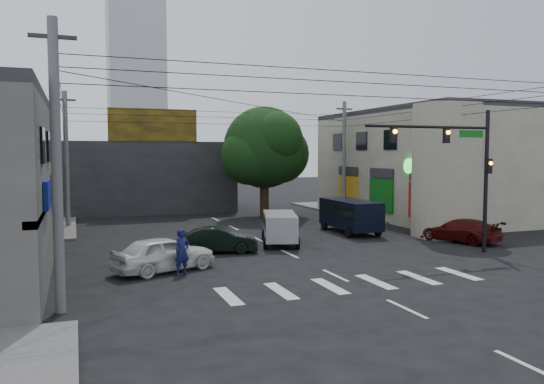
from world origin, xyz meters
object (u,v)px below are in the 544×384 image
utility_pole_near_left (57,168)px  maroon_sedan (460,230)px  street_tree (264,148)px  utility_pole_far_left (66,160)px  navy_van (350,217)px  utility_pole_far_right (344,159)px  silver_minivan (280,229)px  white_compact (164,254)px  traffic_gantry (460,158)px  dark_sedan (219,240)px  traffic_officer (182,252)px

utility_pole_near_left → maroon_sedan: size_ratio=1.86×
street_tree → utility_pole_far_left: size_ratio=0.95×
street_tree → navy_van: size_ratio=1.65×
utility_pole_far_right → silver_minivan: bearing=-131.5°
white_compact → silver_minivan: (7.06, 4.48, 0.10)m
traffic_gantry → utility_pole_near_left: bearing=-169.2°
utility_pole_far_left → dark_sedan: bearing=-59.6°
utility_pole_near_left → silver_minivan: (11.06, 9.27, -3.73)m
dark_sedan → utility_pole_near_left: bearing=152.4°
utility_pole_far_right → navy_van: 10.33m
utility_pole_near_left → maroon_sedan: (21.00, 6.53, -3.93)m
silver_minivan → navy_van: 6.26m
white_compact → traffic_officer: (0.61, -0.92, 0.20)m
street_tree → dark_sedan: street_tree is taller
utility_pole_far_left → navy_van: utility_pole_far_left is taller
navy_van → traffic_officer: size_ratio=2.73×
white_compact → maroon_sedan: (17.00, 1.74, -0.10)m
street_tree → dark_sedan: (-7.22, -13.40, -4.83)m
navy_van → traffic_gantry: bearing=-167.8°
utility_pole_far_left → silver_minivan: utility_pole_far_left is taller
white_compact → street_tree: bearing=-53.3°
traffic_officer → dark_sedan: bearing=33.9°
traffic_gantry → maroon_sedan: traffic_gantry is taller
dark_sedan → silver_minivan: size_ratio=0.95×
white_compact → traffic_officer: size_ratio=2.50×
utility_pole_far_right → silver_minivan: (-9.94, -11.23, -3.73)m
utility_pole_near_left → utility_pole_far_left: (0.00, 20.50, 0.00)m
utility_pole_far_right → maroon_sedan: size_ratio=1.86×
white_compact → navy_van: navy_van is taller
dark_sedan → white_compact: 4.65m
white_compact → maroon_sedan: size_ratio=0.97×
dark_sedan → white_compact: white_compact is taller
street_tree → silver_minivan: 13.51m
street_tree → maroon_sedan: (6.50, -14.97, -4.81)m
traffic_gantry → traffic_officer: size_ratio=3.73×
dark_sedan → street_tree: bearing=-13.9°
dark_sedan → silver_minivan: 3.97m
street_tree → traffic_officer: street_tree is taller
traffic_gantry → silver_minivan: bearing=141.5°
utility_pole_far_right → navy_van: (-4.19, -8.74, -3.56)m
utility_pole_far_left → navy_van: 19.28m
traffic_officer → navy_van: bearing=9.0°
street_tree → navy_van: (2.31, -9.74, -4.43)m
silver_minivan → traffic_officer: (-6.45, -5.39, 0.10)m
utility_pole_near_left → navy_van: utility_pole_near_left is taller
utility_pole_far_left → white_compact: 16.66m
utility_pole_far_right → dark_sedan: (-13.72, -12.40, -3.95)m
street_tree → silver_minivan: street_tree is taller
utility_pole_near_left → traffic_officer: (4.61, 3.88, -3.64)m
white_compact → silver_minivan: size_ratio=1.11×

